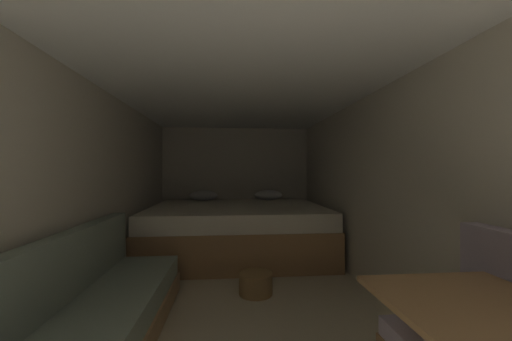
{
  "coord_description": "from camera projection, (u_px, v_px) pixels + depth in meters",
  "views": [
    {
      "loc": [
        -0.1,
        -0.52,
        1.23
      ],
      "look_at": [
        0.17,
        2.47,
        1.23
      ],
      "focal_mm": 20.34,
      "sensor_mm": 36.0,
      "label": 1
    }
  ],
  "objects": [
    {
      "name": "ground_plane",
      "position": [
        242.0,
        309.0,
        2.56
      ],
      "size": [
        7.37,
        7.37,
        0.0
      ],
      "primitive_type": "plane",
      "color": "beige"
    },
    {
      "name": "dinette_table",
      "position": [
        478.0,
        331.0,
        1.09
      ],
      "size": [
        0.65,
        0.64,
        0.72
      ],
      "color": "#9E7247",
      "rests_on": "ground"
    },
    {
      "name": "wicker_basket",
      "position": [
        256.0,
        283.0,
        2.88
      ],
      "size": [
        0.33,
        0.33,
        0.21
      ],
      "color": "olive",
      "rests_on": "ground"
    },
    {
      "name": "wall_back",
      "position": [
        236.0,
        183.0,
        5.26
      ],
      "size": [
        2.7,
        0.05,
        2.0
      ],
      "primitive_type": "cube",
      "color": "beige",
      "rests_on": "ground"
    },
    {
      "name": "ceiling_slab",
      "position": [
        242.0,
        81.0,
        2.56
      ],
      "size": [
        2.7,
        5.37,
        0.05
      ],
      "primitive_type": "cube",
      "color": "white",
      "rests_on": "wall_left"
    },
    {
      "name": "wall_left",
      "position": [
        85.0,
        197.0,
        2.45
      ],
      "size": [
        0.05,
        5.37,
        2.0
      ],
      "primitive_type": "cube",
      "color": "beige",
      "rests_on": "ground"
    },
    {
      "name": "wall_right",
      "position": [
        385.0,
        195.0,
        2.68
      ],
      "size": [
        0.05,
        5.37,
        2.0
      ],
      "primitive_type": "cube",
      "color": "beige",
      "rests_on": "ground"
    },
    {
      "name": "bed",
      "position": [
        237.0,
        229.0,
        4.25
      ],
      "size": [
        2.48,
        1.91,
        0.89
      ],
      "color": "#9E7247",
      "rests_on": "ground"
    }
  ]
}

